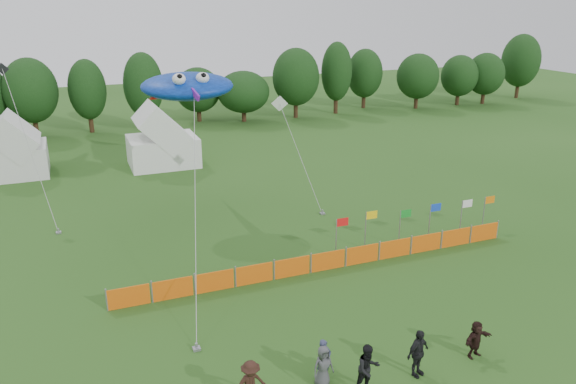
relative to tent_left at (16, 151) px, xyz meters
name	(u,v)px	position (x,y,z in m)	size (l,w,h in m)	color
ground	(347,370)	(12.71, -31.66, -2.00)	(160.00, 160.00, 0.00)	#234C16
treeline	(167,88)	(14.32, 13.27, 2.18)	(104.57, 8.78, 8.36)	#382314
tent_left	(16,151)	(0.00, 0.00, 0.00)	(4.50, 4.50, 3.97)	silver
tent_right	(163,142)	(11.14, -1.41, 0.00)	(5.63, 4.50, 3.97)	white
barrier_fence	(328,261)	(15.63, -23.90, -1.50)	(21.90, 0.06, 1.00)	#DD590C
flag_row	(417,218)	(21.86, -22.58, -0.55)	(10.73, 0.67, 2.22)	gray
spectator_a	(324,360)	(11.66, -31.82, -1.18)	(0.60, 0.39, 1.64)	#303451
spectator_b	(368,369)	(12.82, -33.02, -1.06)	(0.92, 0.72, 1.89)	black
spectator_d	(418,353)	(14.99, -32.89, -1.06)	(1.11, 0.46, 1.90)	black
spectator_e	(323,366)	(11.49, -32.14, -1.19)	(0.79, 0.52, 1.62)	#434448
spectator_f	(476,339)	(17.76, -32.75, -1.23)	(1.43, 0.45, 1.54)	black
stingray_kite	(186,86)	(11.03, -13.09, 6.25)	(6.71, 22.38, 9.29)	#0D3DC0
small_kite_white	(293,138)	(17.55, -14.43, 2.67)	(2.38, 3.56, 7.34)	white
small_kite_dark	(26,139)	(1.54, -10.41, 3.16)	(2.62, 6.04, 9.55)	black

